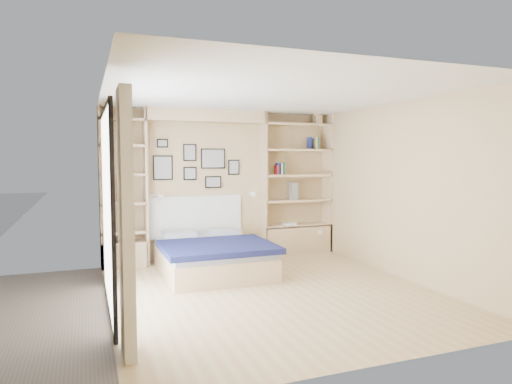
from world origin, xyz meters
name	(u,v)px	position (x,y,z in m)	size (l,w,h in m)	color
ground	(271,291)	(0.00, 0.00, 0.00)	(4.50, 4.50, 0.00)	tan
room_shell	(211,199)	(-0.39, 1.52, 1.08)	(4.50, 4.50, 4.50)	tan
bed	(212,255)	(-0.45, 1.24, 0.26)	(1.57, 1.97, 1.07)	tan
photo_gallery	(196,164)	(-0.45, 2.22, 1.60)	(1.48, 0.02, 0.82)	black
reading_lamps	(208,195)	(-0.30, 2.00, 1.10)	(1.92, 0.12, 0.15)	silver
shelf_decor	(282,160)	(1.07, 2.07, 1.67)	(3.57, 0.23, 2.03)	#A51E1E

